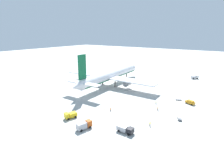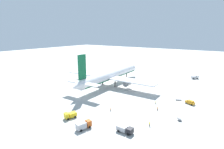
{
  "view_description": "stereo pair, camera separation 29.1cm",
  "coord_description": "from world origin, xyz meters",
  "px_view_note": "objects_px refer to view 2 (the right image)",
  "views": [
    {
      "loc": [
        -99.02,
        -69.0,
        35.53
      ],
      "look_at": [
        -0.47,
        -0.94,
        7.44
      ],
      "focal_mm": 28.92,
      "sensor_mm": 36.0,
      "label": 1
    },
    {
      "loc": [
        -98.85,
        -69.24,
        35.53
      ],
      "look_at": [
        -0.47,
        -0.94,
        7.44
      ],
      "focal_mm": 28.92,
      "sensor_mm": 36.0,
      "label": 2
    }
  ],
  "objects_px": {
    "service_truck_1": "(195,77)",
    "ground_worker_4": "(158,109)",
    "ground_worker_0": "(110,109)",
    "service_truck_3": "(70,115)",
    "traffic_cone_1": "(165,81)",
    "baggage_cart_1": "(179,118)",
    "service_van": "(190,102)",
    "baggage_cart_0": "(178,100)",
    "service_truck_2": "(84,125)",
    "traffic_cone_0": "(176,82)",
    "service_truck_0": "(125,129)",
    "airliner": "(110,75)",
    "ground_worker_1": "(150,124)",
    "ground_worker_3": "(156,102)",
    "ground_worker_2": "(145,72)",
    "traffic_cone_2": "(104,110)",
    "traffic_cone_3": "(170,96)"
  },
  "relations": [
    {
      "from": "service_truck_0",
      "to": "service_truck_3",
      "type": "distance_m",
      "value": 25.07
    },
    {
      "from": "service_truck_0",
      "to": "baggage_cart_0",
      "type": "distance_m",
      "value": 44.44
    },
    {
      "from": "airliner",
      "to": "service_truck_2",
      "type": "distance_m",
      "value": 58.96
    },
    {
      "from": "service_truck_0",
      "to": "baggage_cart_1",
      "type": "height_order",
      "value": "service_truck_0"
    },
    {
      "from": "traffic_cone_1",
      "to": "traffic_cone_0",
      "type": "bearing_deg",
      "value": -75.33
    },
    {
      "from": "service_truck_2",
      "to": "service_truck_3",
      "type": "distance_m",
      "value": 11.39
    },
    {
      "from": "service_truck_0",
      "to": "service_truck_2",
      "type": "distance_m",
      "value": 15.49
    },
    {
      "from": "ground_worker_2",
      "to": "traffic_cone_0",
      "type": "bearing_deg",
      "value": -114.24
    },
    {
      "from": "baggage_cart_1",
      "to": "ground_worker_0",
      "type": "height_order",
      "value": "ground_worker_0"
    },
    {
      "from": "ground_worker_0",
      "to": "ground_worker_1",
      "type": "xyz_separation_m",
      "value": [
        -2.49,
        -20.51,
        0.06
      ]
    },
    {
      "from": "service_truck_2",
      "to": "baggage_cart_0",
      "type": "bearing_deg",
      "value": -22.85
    },
    {
      "from": "ground_worker_3",
      "to": "traffic_cone_3",
      "type": "distance_m",
      "value": 15.67
    },
    {
      "from": "ground_worker_1",
      "to": "traffic_cone_1",
      "type": "bearing_deg",
      "value": 14.15
    },
    {
      "from": "ground_worker_1",
      "to": "ground_worker_4",
      "type": "distance_m",
      "value": 15.76
    },
    {
      "from": "baggage_cart_0",
      "to": "ground_worker_3",
      "type": "height_order",
      "value": "ground_worker_3"
    },
    {
      "from": "service_van",
      "to": "ground_worker_1",
      "type": "xyz_separation_m",
      "value": [
        -32.33,
        8.0,
        -0.16
      ]
    },
    {
      "from": "service_van",
      "to": "ground_worker_0",
      "type": "relative_size",
      "value": 3.1
    },
    {
      "from": "service_van",
      "to": "ground_worker_3",
      "type": "xyz_separation_m",
      "value": [
        -9.77,
        14.33,
        -0.17
      ]
    },
    {
      "from": "service_truck_3",
      "to": "ground_worker_4",
      "type": "bearing_deg",
      "value": -44.42
    },
    {
      "from": "ground_worker_1",
      "to": "baggage_cart_1",
      "type": "bearing_deg",
      "value": -34.27
    },
    {
      "from": "baggage_cart_1",
      "to": "ground_worker_1",
      "type": "distance_m",
      "value": 14.41
    },
    {
      "from": "service_truck_1",
      "to": "traffic_cone_3",
      "type": "relative_size",
      "value": 9.4
    },
    {
      "from": "service_truck_1",
      "to": "ground_worker_1",
      "type": "bearing_deg",
      "value": -179.86
    },
    {
      "from": "ground_worker_3",
      "to": "airliner",
      "type": "bearing_deg",
      "value": 69.59
    },
    {
      "from": "service_truck_2",
      "to": "airliner",
      "type": "bearing_deg",
      "value": 25.5
    },
    {
      "from": "service_truck_1",
      "to": "ground_worker_3",
      "type": "height_order",
      "value": "service_truck_1"
    },
    {
      "from": "service_truck_1",
      "to": "ground_worker_0",
      "type": "height_order",
      "value": "service_truck_1"
    },
    {
      "from": "traffic_cone_3",
      "to": "service_van",
      "type": "bearing_deg",
      "value": -115.54
    },
    {
      "from": "service_truck_0",
      "to": "ground_worker_1",
      "type": "relative_size",
      "value": 3.63
    },
    {
      "from": "airliner",
      "to": "ground_worker_2",
      "type": "bearing_deg",
      "value": -4.71
    },
    {
      "from": "traffic_cone_1",
      "to": "baggage_cart_0",
      "type": "bearing_deg",
      "value": -150.88
    },
    {
      "from": "service_truck_0",
      "to": "ground_worker_2",
      "type": "distance_m",
      "value": 100.5
    },
    {
      "from": "service_truck_3",
      "to": "baggage_cart_1",
      "type": "height_order",
      "value": "service_truck_3"
    },
    {
      "from": "ground_worker_4",
      "to": "traffic_cone_3",
      "type": "xyz_separation_m",
      "value": [
        22.5,
        1.23,
        -0.62
      ]
    },
    {
      "from": "service_van",
      "to": "traffic_cone_2",
      "type": "distance_m",
      "value": 43.93
    },
    {
      "from": "service_truck_3",
      "to": "ground_worker_0",
      "type": "bearing_deg",
      "value": -33.06
    },
    {
      "from": "baggage_cart_1",
      "to": "ground_worker_2",
      "type": "xyz_separation_m",
      "value": [
        72.87,
        49.04,
        0.19
      ]
    },
    {
      "from": "airliner",
      "to": "service_van",
      "type": "xyz_separation_m",
      "value": [
        -4.57,
        -52.87,
        -5.78
      ]
    },
    {
      "from": "airliner",
      "to": "ground_worker_1",
      "type": "relative_size",
      "value": 42.24
    },
    {
      "from": "service_truck_1",
      "to": "ground_worker_4",
      "type": "height_order",
      "value": "service_truck_1"
    },
    {
      "from": "airliner",
      "to": "ground_worker_3",
      "type": "relative_size",
      "value": 42.46
    },
    {
      "from": "service_truck_3",
      "to": "ground_worker_4",
      "type": "height_order",
      "value": "service_truck_3"
    },
    {
      "from": "service_van",
      "to": "ground_worker_4",
      "type": "distance_m",
      "value": 19.91
    },
    {
      "from": "baggage_cart_0",
      "to": "ground_worker_2",
      "type": "distance_m",
      "value": 65.95
    },
    {
      "from": "ground_worker_4",
      "to": "service_truck_0",
      "type": "bearing_deg",
      "value": 173.19
    },
    {
      "from": "service_truck_3",
      "to": "traffic_cone_1",
      "type": "bearing_deg",
      "value": -9.18
    },
    {
      "from": "service_truck_2",
      "to": "ground_worker_1",
      "type": "distance_m",
      "value": 25.37
    },
    {
      "from": "baggage_cart_0",
      "to": "traffic_cone_1",
      "type": "bearing_deg",
      "value": 29.12
    },
    {
      "from": "service_van",
      "to": "baggage_cart_0",
      "type": "relative_size",
      "value": 1.36
    },
    {
      "from": "ground_worker_0",
      "to": "traffic_cone_2",
      "type": "bearing_deg",
      "value": 105.23
    }
  ]
}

